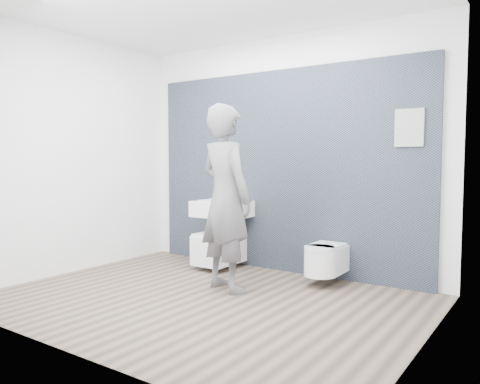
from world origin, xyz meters
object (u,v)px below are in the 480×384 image
Objects in this scene: toilet_square at (219,246)px; visitor at (226,198)px; washbasin at (222,208)px; toilet_rounded at (324,259)px.

visitor is at bearing -49.02° from toilet_square.
washbasin is at bearing 90.00° from toilet_square.
toilet_square is at bearing -90.00° from washbasin.
toilet_rounded is (1.40, -0.04, -0.47)m from washbasin.
washbasin is 1.14× the size of toilet_rounded.
visitor reaches higher than washbasin.
washbasin reaches higher than toilet_rounded.
visitor reaches higher than toilet_square.
visitor is at bearing -51.09° from washbasin.
washbasin is at bearing 178.25° from toilet_rounded.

